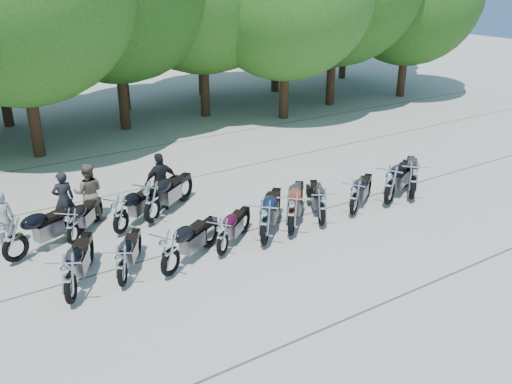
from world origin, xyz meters
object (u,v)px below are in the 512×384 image
rider_2 (161,182)px  rider_3 (64,199)px  motorcycle_6 (322,207)px  motorcycle_9 (413,180)px  motorcycle_12 (120,214)px  rider_0 (3,220)px  motorcycle_8 (390,184)px  motorcycle_11 (72,226)px  motorcycle_10 (14,238)px  motorcycle_0 (69,278)px  motorcycle_1 (122,265)px  motorcycle_2 (170,252)px  motorcycle_5 (292,213)px  motorcycle_13 (152,201)px  motorcycle_7 (355,197)px  rider_1 (89,193)px  motorcycle_3 (222,236)px  motorcycle_4 (265,222)px

rider_2 → rider_3: bearing=-11.0°
motorcycle_6 → motorcycle_9: (3.48, -0.09, 0.08)m
motorcycle_12 → rider_0: 2.85m
motorcycle_8 → motorcycle_11: bearing=46.4°
motorcycle_10 → motorcycle_6: bearing=-131.5°
motorcycle_0 → rider_2: rider_2 is taller
motorcycle_1 → motorcycle_9: bearing=-147.7°
motorcycle_1 → motorcycle_10: bearing=-20.7°
motorcycle_2 → motorcycle_12: 2.69m
motorcycle_1 → motorcycle_5: size_ratio=0.81×
motorcycle_9 → motorcycle_13: (-7.34, 2.75, 0.02)m
motorcycle_8 → rider_2: bearing=32.0°
motorcycle_8 → motorcycle_10: 10.36m
rider_2 → rider_3: rider_2 is taller
motorcycle_6 → rider_0: bearing=6.6°
motorcycle_11 → rider_3: (0.16, 1.32, 0.21)m
motorcycle_13 → rider_3: bearing=22.9°
motorcycle_0 → motorcycle_13: motorcycle_13 is taller
motorcycle_5 → rider_3: size_ratio=1.58×
motorcycle_7 → rider_2: (-4.42, 3.45, 0.26)m
motorcycle_10 → motorcycle_13: 3.62m
motorcycle_11 → rider_1: (0.86, 1.31, 0.26)m
motorcycle_1 → motorcycle_8: size_ratio=0.80×
rider_1 → motorcycle_13: bearing=159.9°
rider_0 → rider_1: 2.38m
motorcycle_5 → motorcycle_0: bearing=43.0°
motorcycle_8 → motorcycle_12: motorcycle_8 is taller
motorcycle_12 → rider_1: rider_1 is taller
motorcycle_12 → motorcycle_7: bearing=-148.3°
motorcycle_9 → rider_2: rider_2 is taller
motorcycle_13 → rider_0: size_ratio=1.61×
motorcycle_9 → motorcycle_10: 11.23m
motorcycle_11 → rider_0: (-1.47, 0.78, 0.21)m
motorcycle_12 → motorcycle_13: bearing=-116.5°
motorcycle_3 → rider_2: size_ratio=1.18×
motorcycle_7 → rider_3: (-7.12, 3.87, 0.18)m
rider_0 → rider_1: rider_1 is taller
motorcycle_10 → motorcycle_7: bearing=-128.9°
motorcycle_9 → motorcycle_3: bearing=44.5°
motorcycle_10 → rider_2: size_ratio=1.40×
motorcycle_12 → rider_2: bearing=-94.6°
motorcycle_1 → motorcycle_9: 9.16m
motorcycle_8 → rider_3: size_ratio=1.60×
motorcycle_3 → rider_2: (-0.09, 3.47, 0.29)m
motorcycle_4 → motorcycle_12: bearing=1.2°
motorcycle_1 → rider_3: 3.91m
motorcycle_3 → rider_2: rider_2 is taller
motorcycle_0 → motorcycle_13: (2.98, 2.73, 0.06)m
motorcycle_7 → motorcycle_8: size_ratio=0.86×
motorcycle_3 → motorcycle_10: size_ratio=0.84×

